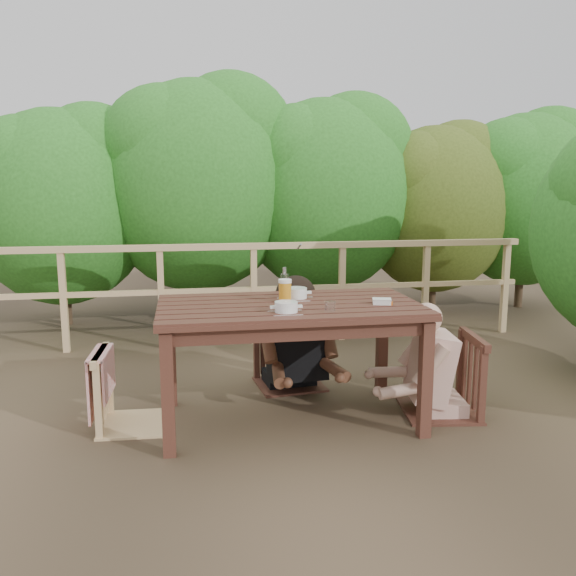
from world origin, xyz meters
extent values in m
plane|color=brown|center=(0.00, 0.00, 0.00)|extent=(60.00, 60.00, 0.00)
cube|color=#3F2118|center=(0.00, 0.00, 0.39)|extent=(1.71, 0.96, 0.79)
cube|color=tan|center=(-1.02, 0.09, 0.48)|extent=(0.50, 0.50, 0.97)
cube|color=#3F2118|center=(0.12, 0.69, 0.50)|extent=(0.55, 0.55, 1.01)
cube|color=#3F2118|center=(1.06, -0.05, 0.52)|extent=(0.59, 0.59, 1.04)
cube|color=tan|center=(0.00, 2.00, 0.51)|extent=(5.60, 0.10, 1.01)
cylinder|color=white|center=(-0.06, -0.25, 0.83)|extent=(0.24, 0.24, 0.08)
cylinder|color=silver|center=(0.08, 0.18, 0.83)|extent=(0.26, 0.26, 0.09)
cylinder|color=orange|center=(-0.02, 0.06, 0.87)|extent=(0.09, 0.09, 0.17)
cylinder|color=silver|center=(-0.01, 0.14, 0.91)|extent=(0.06, 0.06, 0.24)
cylinder|color=white|center=(0.20, -0.28, 0.83)|extent=(0.07, 0.07, 0.08)
cube|color=silver|center=(0.59, -0.12, 0.82)|extent=(0.14, 0.12, 0.05)
camera|label=1|loc=(-0.67, -3.77, 1.58)|focal=37.16mm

